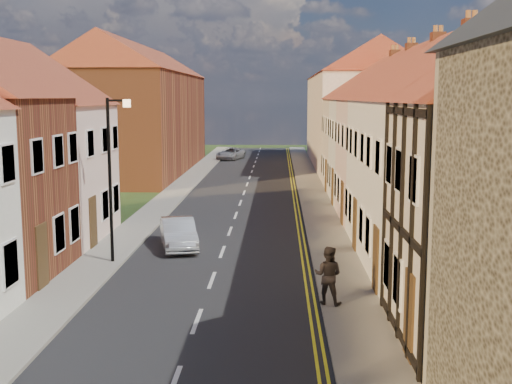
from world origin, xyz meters
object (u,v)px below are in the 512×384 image
object	(u,v)px
car_mid	(178,233)
car_distant	(231,154)
pedestrian_right	(328,275)
lamppost	(112,170)

from	to	relation	value
car_mid	car_distant	distance (m)	37.66
car_mid	pedestrian_right	bearing A→B (deg)	-66.65
car_distant	pedestrian_right	distance (m)	45.39
car_distant	pedestrian_right	bearing A→B (deg)	-67.31
car_mid	pedestrian_right	distance (m)	9.18
car_distant	pedestrian_right	xyz separation A→B (m)	(6.23, -44.96, 0.39)
car_mid	pedestrian_right	xyz separation A→B (m)	(5.56, -7.30, 0.37)
car_mid	lamppost	bearing A→B (deg)	-140.44
lamppost	car_mid	distance (m)	4.40
lamppost	car_distant	size ratio (longest dim) A/B	1.41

